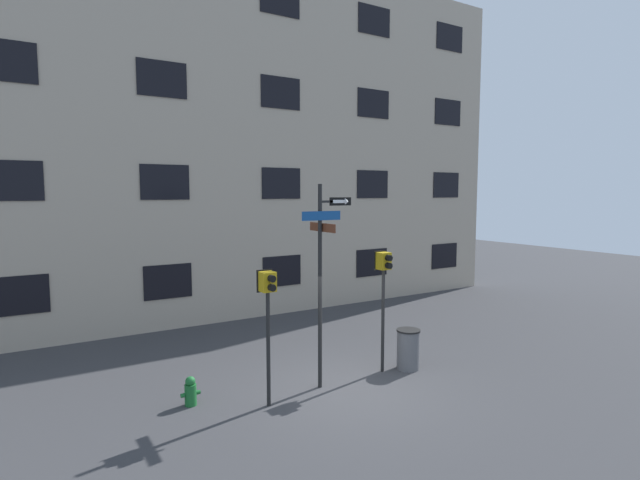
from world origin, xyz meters
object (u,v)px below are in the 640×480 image
(fire_hydrant, at_px, (191,392))
(trash_bin, at_px, (408,349))
(pedestrian_signal_left, at_px, (268,301))
(street_sign_pole, at_px, (323,268))
(pedestrian_signal_right, at_px, (384,279))

(fire_hydrant, xyz_separation_m, trash_bin, (5.18, -0.74, 0.21))
(pedestrian_signal_left, bearing_deg, street_sign_pole, 10.81)
(pedestrian_signal_right, xyz_separation_m, trash_bin, (0.64, -0.19, -1.77))
(pedestrian_signal_right, bearing_deg, fire_hydrant, 173.12)
(pedestrian_signal_right, distance_m, trash_bin, 1.90)
(fire_hydrant, height_order, trash_bin, trash_bin)
(pedestrian_signal_left, relative_size, trash_bin, 2.82)
(pedestrian_signal_left, height_order, trash_bin, pedestrian_signal_left)
(pedestrian_signal_left, xyz_separation_m, trash_bin, (3.84, 0.13, -1.66))
(pedestrian_signal_left, xyz_separation_m, pedestrian_signal_right, (3.20, 0.31, 0.11))
(pedestrian_signal_right, bearing_deg, pedestrian_signal_left, -174.40)
(street_sign_pole, distance_m, pedestrian_signal_left, 1.57)
(street_sign_pole, height_order, trash_bin, street_sign_pole)
(street_sign_pole, xyz_separation_m, fire_hydrant, (-2.80, 0.58, -2.39))
(pedestrian_signal_right, relative_size, fire_hydrant, 4.86)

